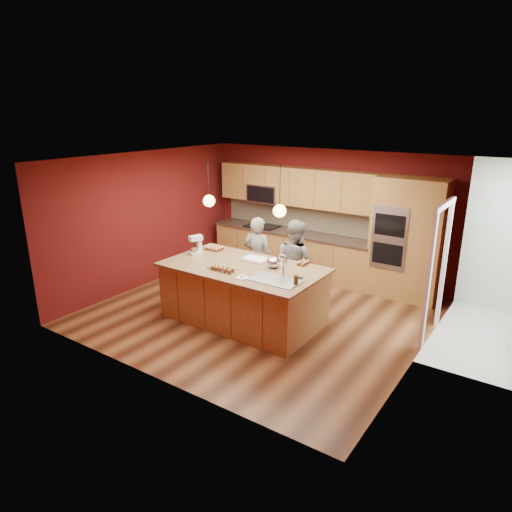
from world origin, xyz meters
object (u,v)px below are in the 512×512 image
Objects in this scene: stand_mixer at (196,246)px; mixing_bowl at (273,262)px; island at (244,293)px; person_left at (258,258)px; person_right at (295,264)px.

stand_mixer is 1.55m from mixing_bowl.
island is 11.74× the size of mixing_bowl.
island is at bearing 16.58° from stand_mixer.
person_right is (0.82, 0.00, 0.03)m from person_left.
stand_mixer is at bearing 45.29° from person_left.
stand_mixer is (-1.10, 0.05, 0.63)m from island.
person_left is at bearing 137.23° from mixing_bowl.
stand_mixer is at bearing 177.15° from island.
stand_mixer reaches higher than mixing_bowl.
mixing_bowl is (0.45, 0.22, 0.57)m from island.
person_left is 1.22m from stand_mixer.
island is 1.69× the size of person_left.
person_right is at bearing 51.39° from stand_mixer.
island reaches higher than mixing_bowl.
person_left reaches higher than island.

